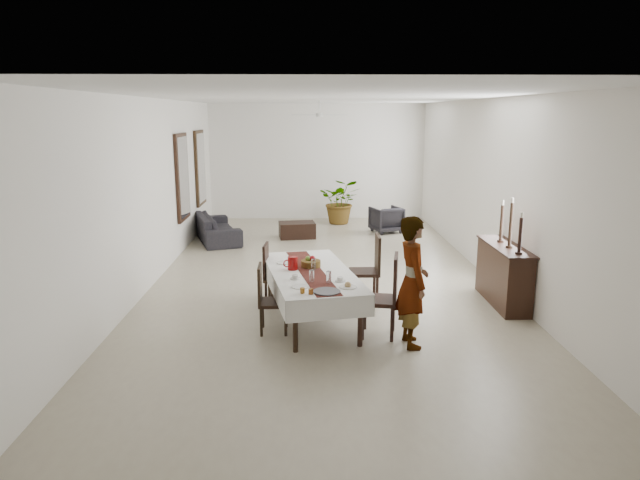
# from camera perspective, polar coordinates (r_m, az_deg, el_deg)

# --- Properties ---
(floor) EXTENTS (6.00, 12.00, 0.00)m
(floor) POSITION_cam_1_polar(r_m,az_deg,el_deg) (10.48, 0.33, -3.71)
(floor) COLOR #B5AB90
(floor) RESTS_ON ground
(ceiling) EXTENTS (6.00, 12.00, 0.02)m
(ceiling) POSITION_cam_1_polar(r_m,az_deg,el_deg) (10.06, 0.36, 14.06)
(ceiling) COLOR white
(ceiling) RESTS_ON wall_back
(wall_back) EXTENTS (6.00, 0.02, 3.20)m
(wall_back) POSITION_cam_1_polar(r_m,az_deg,el_deg) (16.11, -0.30, 7.82)
(wall_back) COLOR white
(wall_back) RESTS_ON floor
(wall_front) EXTENTS (6.00, 0.02, 3.20)m
(wall_front) POSITION_cam_1_polar(r_m,az_deg,el_deg) (4.28, 2.75, -5.70)
(wall_front) COLOR white
(wall_front) RESTS_ON floor
(wall_left) EXTENTS (0.02, 12.00, 3.20)m
(wall_left) POSITION_cam_1_polar(r_m,az_deg,el_deg) (10.50, -16.32, 4.74)
(wall_left) COLOR white
(wall_left) RESTS_ON floor
(wall_right) EXTENTS (0.02, 12.00, 3.20)m
(wall_right) POSITION_cam_1_polar(r_m,az_deg,el_deg) (10.67, 16.73, 4.83)
(wall_right) COLOR white
(wall_right) RESTS_ON floor
(dining_table_top) EXTENTS (1.38, 2.44, 0.05)m
(dining_table_top) POSITION_cam_1_polar(r_m,az_deg,el_deg) (8.17, -0.91, -3.37)
(dining_table_top) COLOR black
(dining_table_top) RESTS_ON table_leg_fl
(table_leg_fl) EXTENTS (0.08, 0.08, 0.67)m
(table_leg_fl) POSITION_cam_1_polar(r_m,az_deg,el_deg) (7.20, -2.48, -8.66)
(table_leg_fl) COLOR black
(table_leg_fl) RESTS_ON floor
(table_leg_fr) EXTENTS (0.08, 0.08, 0.67)m
(table_leg_fr) POSITION_cam_1_polar(r_m,az_deg,el_deg) (7.38, 4.04, -8.14)
(table_leg_fr) COLOR black
(table_leg_fr) RESTS_ON floor
(table_leg_bl) EXTENTS (0.08, 0.08, 0.67)m
(table_leg_bl) POSITION_cam_1_polar(r_m,az_deg,el_deg) (9.24, -4.82, -3.84)
(table_leg_bl) COLOR black
(table_leg_bl) RESTS_ON floor
(table_leg_br) EXTENTS (0.08, 0.08, 0.67)m
(table_leg_br) POSITION_cam_1_polar(r_m,az_deg,el_deg) (9.38, 0.29, -3.54)
(table_leg_br) COLOR black
(table_leg_br) RESTS_ON floor
(tablecloth_top) EXTENTS (1.58, 2.64, 0.01)m
(tablecloth_top) POSITION_cam_1_polar(r_m,az_deg,el_deg) (8.17, -0.92, -3.18)
(tablecloth_top) COLOR white
(tablecloth_top) RESTS_ON dining_table_top
(tablecloth_drape_left) EXTENTS (0.48, 2.43, 0.29)m
(tablecloth_drape_left) POSITION_cam_1_polar(r_m,az_deg,el_deg) (8.12, -4.80, -4.34)
(tablecloth_drape_left) COLOR white
(tablecloth_drape_left) RESTS_ON dining_table_top
(tablecloth_drape_right) EXTENTS (0.48, 2.43, 0.29)m
(tablecloth_drape_right) POSITION_cam_1_polar(r_m,az_deg,el_deg) (8.33, 2.87, -3.87)
(tablecloth_drape_right) COLOR white
(tablecloth_drape_right) RESTS_ON dining_table_top
(tablecloth_drape_near) EXTENTS (1.11, 0.22, 0.29)m
(tablecloth_drape_near) POSITION_cam_1_polar(r_m,az_deg,el_deg) (7.06, 1.09, -6.92)
(tablecloth_drape_near) COLOR white
(tablecloth_drape_near) RESTS_ON dining_table_top
(tablecloth_drape_far) EXTENTS (1.11, 0.22, 0.29)m
(tablecloth_drape_far) POSITION_cam_1_polar(r_m,az_deg,el_deg) (9.37, -2.41, -2.00)
(tablecloth_drape_far) COLOR silver
(tablecloth_drape_far) RESTS_ON dining_table_top
(table_runner) EXTENTS (0.79, 2.41, 0.00)m
(table_runner) POSITION_cam_1_polar(r_m,az_deg,el_deg) (8.16, -0.92, -3.13)
(table_runner) COLOR maroon
(table_runner) RESTS_ON tablecloth_top
(red_pitcher) EXTENTS (0.17, 0.17, 0.19)m
(red_pitcher) POSITION_cam_1_polar(r_m,az_deg,el_deg) (8.23, -2.75, -2.33)
(red_pitcher) COLOR maroon
(red_pitcher) RESTS_ON tablecloth_top
(pitcher_handle) EXTENTS (0.12, 0.04, 0.11)m
(pitcher_handle) POSITION_cam_1_polar(r_m,az_deg,el_deg) (8.22, -3.31, -2.36)
(pitcher_handle) COLOR #9C0B11
(pitcher_handle) RESTS_ON red_pitcher
(wine_glass_near) EXTENTS (0.07, 0.07, 0.16)m
(wine_glass_near) POSITION_cam_1_polar(r_m,az_deg,el_deg) (7.58, 0.87, -3.75)
(wine_glass_near) COLOR white
(wine_glass_near) RESTS_ON tablecloth_top
(wine_glass_mid) EXTENTS (0.07, 0.07, 0.16)m
(wine_glass_mid) POSITION_cam_1_polar(r_m,az_deg,el_deg) (7.63, -0.84, -3.64)
(wine_glass_mid) COLOR white
(wine_glass_mid) RESTS_ON tablecloth_top
(wine_glass_far) EXTENTS (0.07, 0.07, 0.16)m
(wine_glass_far) POSITION_cam_1_polar(r_m,az_deg,el_deg) (8.20, -0.66, -2.49)
(wine_glass_far) COLOR white
(wine_glass_far) RESTS_ON tablecloth_top
(teacup_right) EXTENTS (0.09, 0.09, 0.06)m
(teacup_right) POSITION_cam_1_polar(r_m,az_deg,el_deg) (7.68, 2.04, -3.94)
(teacup_right) COLOR white
(teacup_right) RESTS_ON saucer_right
(saucer_right) EXTENTS (0.14, 0.14, 0.01)m
(saucer_right) POSITION_cam_1_polar(r_m,az_deg,el_deg) (7.69, 2.04, -4.11)
(saucer_right) COLOR silver
(saucer_right) RESTS_ON tablecloth_top
(teacup_left) EXTENTS (0.09, 0.09, 0.06)m
(teacup_left) POSITION_cam_1_polar(r_m,az_deg,el_deg) (7.79, -2.50, -3.71)
(teacup_left) COLOR silver
(teacup_left) RESTS_ON saucer_left
(saucer_left) EXTENTS (0.14, 0.14, 0.01)m
(saucer_left) POSITION_cam_1_polar(r_m,az_deg,el_deg) (7.80, -2.50, -3.87)
(saucer_left) COLOR white
(saucer_left) RESTS_ON tablecloth_top
(plate_near_right) EXTENTS (0.23, 0.23, 0.01)m
(plate_near_right) POSITION_cam_1_polar(r_m,az_deg,el_deg) (7.43, 2.81, -4.70)
(plate_near_right) COLOR white
(plate_near_right) RESTS_ON tablecloth_top
(bread_near_right) EXTENTS (0.09, 0.09, 0.09)m
(bread_near_right) POSITION_cam_1_polar(r_m,az_deg,el_deg) (7.42, 2.81, -4.51)
(bread_near_right) COLOR tan
(bread_near_right) RESTS_ON plate_near_right
(plate_near_left) EXTENTS (0.23, 0.23, 0.01)m
(plate_near_left) POSITION_cam_1_polar(r_m,az_deg,el_deg) (7.44, -1.99, -4.68)
(plate_near_left) COLOR white
(plate_near_left) RESTS_ON tablecloth_top
(plate_far_left) EXTENTS (0.23, 0.23, 0.01)m
(plate_far_left) POSITION_cam_1_polar(r_m,az_deg,el_deg) (8.61, -3.61, -2.28)
(plate_far_left) COLOR white
(plate_far_left) RESTS_ON tablecloth_top
(serving_tray) EXTENTS (0.34, 0.34, 0.02)m
(serving_tray) POSITION_cam_1_polar(r_m,az_deg,el_deg) (7.22, 0.68, -5.18)
(serving_tray) COLOR #3A393E
(serving_tray) RESTS_ON tablecloth_top
(jam_jar_a) EXTENTS (0.06, 0.06, 0.07)m
(jam_jar_a) POSITION_cam_1_polar(r_m,az_deg,el_deg) (7.14, -0.92, -5.16)
(jam_jar_a) COLOR brown
(jam_jar_a) RESTS_ON tablecloth_top
(jam_jar_b) EXTENTS (0.06, 0.06, 0.07)m
(jam_jar_b) POSITION_cam_1_polar(r_m,az_deg,el_deg) (7.18, -1.77, -5.07)
(jam_jar_b) COLOR #935815
(jam_jar_b) RESTS_ON tablecloth_top
(fruit_basket) EXTENTS (0.29, 0.29, 0.10)m
(fruit_basket) POSITION_cam_1_polar(r_m,az_deg,el_deg) (8.39, -0.92, -2.37)
(fruit_basket) COLOR brown
(fruit_basket) RESTS_ON tablecloth_top
(fruit_red) EXTENTS (0.09, 0.09, 0.09)m
(fruit_red) POSITION_cam_1_polar(r_m,az_deg,el_deg) (8.39, -0.76, -1.86)
(fruit_red) COLOR #A71016
(fruit_red) RESTS_ON fruit_basket
(fruit_green) EXTENTS (0.08, 0.08, 0.08)m
(fruit_green) POSITION_cam_1_polar(r_m,az_deg,el_deg) (8.39, -1.22, -1.87)
(fruit_green) COLOR olive
(fruit_green) RESTS_ON fruit_basket
(chair_right_near_seat) EXTENTS (0.56, 0.56, 0.05)m
(chair_right_near_seat) POSITION_cam_1_polar(r_m,az_deg,el_deg) (7.69, 5.87, -6.01)
(chair_right_near_seat) COLOR black
(chair_right_near_seat) RESTS_ON chair_right_near_leg_fl
(chair_right_near_leg_fl) EXTENTS (0.06, 0.06, 0.47)m
(chair_right_near_leg_fl) POSITION_cam_1_polar(r_m,az_deg,el_deg) (7.59, 7.21, -8.41)
(chair_right_near_leg_fl) COLOR black
(chair_right_near_leg_fl) RESTS_ON floor
(chair_right_near_leg_fr) EXTENTS (0.06, 0.06, 0.47)m
(chair_right_near_leg_fr) POSITION_cam_1_polar(r_m,az_deg,el_deg) (7.95, 7.33, -7.42)
(chair_right_near_leg_fr) COLOR black
(chair_right_near_leg_fr) RESTS_ON floor
(chair_right_near_leg_bl) EXTENTS (0.06, 0.06, 0.47)m
(chair_right_near_leg_bl) POSITION_cam_1_polar(r_m,az_deg,el_deg) (7.61, 4.26, -8.29)
(chair_right_near_leg_bl) COLOR black
(chair_right_near_leg_bl) RESTS_ON floor
(chair_right_near_leg_br) EXTENTS (0.06, 0.06, 0.47)m
(chair_right_near_leg_br) POSITION_cam_1_polar(r_m,az_deg,el_deg) (7.97, 4.51, -7.30)
(chair_right_near_leg_br) COLOR black
(chair_right_near_leg_br) RESTS_ON floor
(chair_right_near_back) EXTENTS (0.13, 0.47, 0.60)m
(chair_right_near_back) POSITION_cam_1_polar(r_m,az_deg,el_deg) (7.59, 7.56, -3.76)
(chair_right_near_back) COLOR black
(chair_right_near_back) RESTS_ON chair_right_near_seat
(chair_right_far_seat) EXTENTS (0.46, 0.46, 0.05)m
(chair_right_far_seat) POSITION_cam_1_polar(r_m,az_deg,el_deg) (9.07, 4.46, -3.24)
(chair_right_far_seat) COLOR black
(chair_right_far_seat) RESTS_ON chair_right_far_leg_fl
(chair_right_far_leg_fl) EXTENTS (0.05, 0.05, 0.45)m
(chair_right_far_leg_fl) POSITION_cam_1_polar(r_m,az_deg,el_deg) (8.99, 5.74, -5.08)
(chair_right_far_leg_fl) COLOR black
(chair_right_far_leg_fl) RESTS_ON floor
(chair_right_far_leg_fr) EXTENTS (0.05, 0.05, 0.45)m
(chair_right_far_leg_fr) POSITION_cam_1_polar(r_m,az_deg,el_deg) (9.34, 5.45, -4.39)
(chair_right_far_leg_fr) COLOR black
(chair_right_far_leg_fr) RESTS_ON floor
(chair_right_far_leg_bl) EXTENTS (0.05, 0.05, 0.45)m
(chair_right_far_leg_bl) POSITION_cam_1_polar(r_m,az_deg,el_deg) (8.95, 3.37, -5.12)
(chair_right_far_leg_bl) COLOR black
(chair_right_far_leg_bl) RESTS_ON floor
(chair_right_far_leg_br) EXTENTS (0.05, 0.05, 0.45)m
(chair_right_far_leg_br) POSITION_cam_1_polar(r_m,az_deg,el_deg) (9.30, 3.17, -4.42)
(chair_right_far_leg_br) COLOR black
(chair_right_far_leg_br) RESTS_ON floor
(chair_right_far_back) EXTENTS (0.04, 0.45, 0.58)m
(chair_right_far_back) POSITION_cam_1_polar(r_m,az_deg,el_deg) (9.01, 5.80, -1.33)
(chair_right_far_back) COLOR black
(chair_right_far_back) RESTS_ON chair_right_far_seat
(chair_left_near_seat) EXTENTS (0.41, 0.41, 0.05)m
(chair_left_near_seat) POSITION_cam_1_polar(r_m,az_deg,el_deg) (7.83, -4.65, -6.26)
(chair_left_near_seat) COLOR black
(chair_left_near_seat) RESTS_ON chair_left_near_leg_fl
(chair_left_near_leg_fl) EXTENTS (0.04, 0.04, 0.40)m
(chair_left_near_leg_fl) POSITION_cam_1_polar(r_m,az_deg,el_deg) (8.06, -5.75, -7.38)
(chair_left_near_leg_fl) COLOR black
(chair_left_near_leg_fl) RESTS_ON floor
(chair_left_near_leg_fr) EXTENTS (0.04, 0.04, 0.40)m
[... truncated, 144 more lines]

